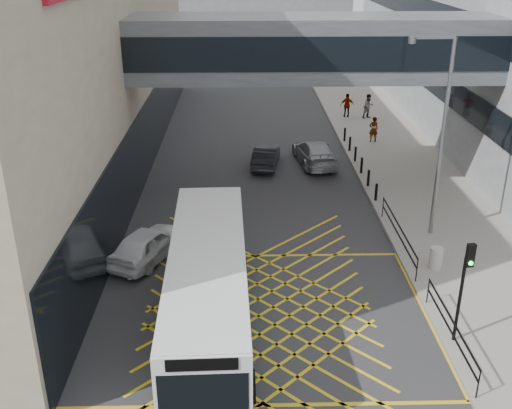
{
  "coord_description": "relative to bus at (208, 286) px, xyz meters",
  "views": [
    {
      "loc": [
        -0.51,
        -17.93,
        12.17
      ],
      "look_at": [
        0.0,
        4.0,
        2.6
      ],
      "focal_mm": 42.0,
      "sensor_mm": 36.0,
      "label": 1
    }
  ],
  "objects": [
    {
      "name": "bollards",
      "position": [
        7.96,
        15.62,
        -1.04
      ],
      "size": [
        0.14,
        10.14,
        0.9
      ],
      "color": "black",
      "rests_on": "pavement"
    },
    {
      "name": "car_dark",
      "position": [
        2.57,
        16.23,
        -1.02
      ],
      "size": [
        2.19,
        4.25,
        1.27
      ],
      "primitive_type": "imported",
      "rotation": [
        0.0,
        0.0,
        2.99
      ],
      "color": "black",
      "rests_on": "ground"
    },
    {
      "name": "bus",
      "position": [
        0.0,
        0.0,
        0.0
      ],
      "size": [
        2.99,
        11.06,
        3.08
      ],
      "rotation": [
        0.0,
        0.0,
        0.03
      ],
      "color": "silver",
      "rests_on": "ground"
    },
    {
      "name": "skybridge",
      "position": [
        4.71,
        12.62,
        5.85
      ],
      "size": [
        20.0,
        4.1,
        3.0
      ],
      "color": "#50555A",
      "rests_on": "ground"
    },
    {
      "name": "pedestrian_b",
      "position": [
        10.62,
        26.29,
        -0.59
      ],
      "size": [
        1.01,
        0.84,
        1.79
      ],
      "primitive_type": "imported",
      "rotation": [
        0.0,
        0.0,
        0.45
      ],
      "color": "gray",
      "rests_on": "pavement"
    },
    {
      "name": "litter_bin",
      "position": [
        8.92,
        3.63,
        -1.04
      ],
      "size": [
        0.52,
        0.52,
        0.91
      ],
      "primitive_type": "cylinder",
      "color": "#ADA89E",
      "rests_on": "pavement"
    },
    {
      "name": "box_junction",
      "position": [
        1.71,
        0.62,
        -1.65
      ],
      "size": [
        12.0,
        9.0,
        0.01
      ],
      "color": "gold",
      "rests_on": "ground"
    },
    {
      "name": "traffic_light",
      "position": [
        8.13,
        -1.22,
        0.89
      ],
      "size": [
        0.28,
        0.43,
        3.65
      ],
      "rotation": [
        0.0,
        0.0,
        0.15
      ],
      "color": "black",
      "rests_on": "pavement"
    },
    {
      "name": "street_lamp",
      "position": [
        9.47,
        6.84,
        3.45
      ],
      "size": [
        1.97,
        0.31,
        8.67
      ],
      "rotation": [
        0.0,
        0.0,
        0.03
      ],
      "color": "slate",
      "rests_on": "pavement"
    },
    {
      "name": "car_white",
      "position": [
        -2.79,
        4.96,
        -0.93
      ],
      "size": [
        3.56,
        4.88,
        1.44
      ],
      "primitive_type": "imported",
      "rotation": [
        0.0,
        0.0,
        2.71
      ],
      "color": "white",
      "rests_on": "ground"
    },
    {
      "name": "pavement",
      "position": [
        10.71,
        15.62,
        -1.57
      ],
      "size": [
        6.0,
        54.0,
        0.16
      ],
      "primitive_type": "cube",
      "color": "gray",
      "rests_on": "ground"
    },
    {
      "name": "ground",
      "position": [
        1.71,
        0.62,
        -1.65
      ],
      "size": [
        120.0,
        120.0,
        0.0
      ],
      "primitive_type": "plane",
      "color": "#333335"
    },
    {
      "name": "pedestrian_a",
      "position": [
        9.81,
        20.47,
        -0.66
      ],
      "size": [
        0.69,
        0.51,
        1.67
      ],
      "primitive_type": "imported",
      "rotation": [
        0.0,
        0.0,
        3.2
      ],
      "color": "gray",
      "rests_on": "pavement"
    },
    {
      "name": "kerb_railings",
      "position": [
        7.86,
        2.4,
        -0.77
      ],
      "size": [
        0.05,
        12.54,
        1.0
      ],
      "color": "black",
      "rests_on": "pavement"
    },
    {
      "name": "car_silver",
      "position": [
        5.51,
        16.65,
        -0.89
      ],
      "size": [
        2.64,
        5.09,
        1.52
      ],
      "primitive_type": "imported",
      "rotation": [
        0.0,
        0.0,
        3.26
      ],
      "color": "gray",
      "rests_on": "ground"
    },
    {
      "name": "pedestrian_c",
      "position": [
        9.08,
        26.63,
        -0.61
      ],
      "size": [
        1.06,
        0.53,
        1.77
      ],
      "primitive_type": "imported",
      "rotation": [
        0.0,
        0.0,
        3.12
      ],
      "color": "gray",
      "rests_on": "pavement"
    }
  ]
}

